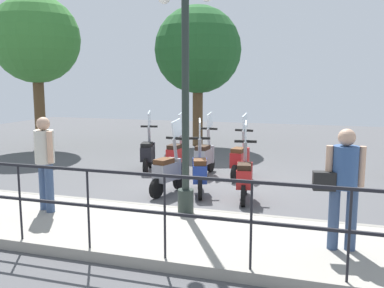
{
  "coord_description": "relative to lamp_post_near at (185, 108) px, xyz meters",
  "views": [
    {
      "loc": [
        -8.92,
        -2.37,
        2.36
      ],
      "look_at": [
        0.2,
        0.5,
        0.9
      ],
      "focal_mm": 40.0,
      "sensor_mm": 36.0,
      "label": 1
    }
  ],
  "objects": [
    {
      "name": "pedestrian_with_bag",
      "position": [
        -0.86,
        -2.4,
        -0.82
      ],
      "size": [
        0.36,
        0.64,
        1.59
      ],
      "rotation": [
        0.0,
        0.0,
        0.15
      ],
      "color": "#384C70",
      "rests_on": "promenade_walkway"
    },
    {
      "name": "scooter_near_1",
      "position": [
        1.71,
        0.26,
        -1.42
      ],
      "size": [
        1.2,
        0.54,
        1.54
      ],
      "rotation": [
        0.0,
        0.0,
        0.3
      ],
      "color": "black",
      "rests_on": "ground_plane"
    },
    {
      "name": "pedestrian_distant",
      "position": [
        -0.58,
        2.28,
        -0.82
      ],
      "size": [
        0.43,
        0.45,
        1.59
      ],
      "rotation": [
        0.0,
        0.0,
        2.67
      ],
      "color": "#384C70",
      "rests_on": "promenade_walkway"
    },
    {
      "name": "scooter_near_2",
      "position": [
        1.55,
        0.89,
        -1.42
      ],
      "size": [
        1.21,
        0.52,
        1.54
      ],
      "rotation": [
        0.0,
        0.0,
        -0.25
      ],
      "color": "black",
      "rests_on": "ground_plane"
    },
    {
      "name": "ground_plane",
      "position": [
        2.4,
        0.21,
        -1.9
      ],
      "size": [
        28.0,
        28.0,
        0.0
      ],
      "primitive_type": "plane",
      "color": "#4C4C4F"
    },
    {
      "name": "scooter_far_0",
      "position": [
        3.36,
        -0.26,
        -1.42
      ],
      "size": [
        1.23,
        0.44,
        1.54
      ],
      "rotation": [
        0.0,
        0.0,
        -0.11
      ],
      "color": "black",
      "rests_on": "ground_plane"
    },
    {
      "name": "scooter_far_1",
      "position": [
        3.44,
        0.64,
        -1.42
      ],
      "size": [
        1.23,
        0.44,
        1.54
      ],
      "rotation": [
        0.0,
        0.0,
        -0.09
      ],
      "color": "black",
      "rests_on": "ground_plane"
    },
    {
      "name": "scooter_near_0",
      "position": [
        1.54,
        -0.7,
        -1.42
      ],
      "size": [
        1.23,
        0.45,
        1.54
      ],
      "rotation": [
        0.0,
        0.0,
        0.14
      ],
      "color": "black",
      "rests_on": "ground_plane"
    },
    {
      "name": "scooter_far_3",
      "position": [
        3.47,
        2.18,
        -1.42
      ],
      "size": [
        1.21,
        0.52,
        1.54
      ],
      "rotation": [
        0.0,
        0.0,
        0.25
      ],
      "color": "black",
      "rests_on": "ground_plane"
    },
    {
      "name": "fence_railing",
      "position": [
        -1.8,
        0.21,
        -1.02
      ],
      "size": [
        0.04,
        16.03,
        1.07
      ],
      "color": "black",
      "rests_on": "promenade_walkway"
    },
    {
      "name": "scooter_far_2",
      "position": [
        3.4,
        1.36,
        -1.42
      ],
      "size": [
        1.23,
        0.44,
        1.54
      ],
      "rotation": [
        0.0,
        0.0,
        -0.04
      ],
      "color": "black",
      "rests_on": "ground_plane"
    },
    {
      "name": "tree_distant",
      "position": [
        7.97,
        2.19,
        1.44
      ],
      "size": [
        3.02,
        3.02,
        4.87
      ],
      "color": "brown",
      "rests_on": "ground_plane"
    },
    {
      "name": "tree_large",
      "position": [
        5.82,
        7.17,
        1.74
      ],
      "size": [
        2.91,
        2.91,
        5.13
      ],
      "color": "brown",
      "rests_on": "ground_plane"
    },
    {
      "name": "promenade_walkway",
      "position": [
        -0.75,
        0.21,
        -1.83
      ],
      "size": [
        2.2,
        20.0,
        0.15
      ],
      "color": "gray",
      "rests_on": "ground_plane"
    },
    {
      "name": "lamp_post_near",
      "position": [
        0.0,
        0.0,
        0.0
      ],
      "size": [
        0.26,
        0.9,
        3.98
      ],
      "color": "#232D28",
      "rests_on": "promenade_walkway"
    }
  ]
}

